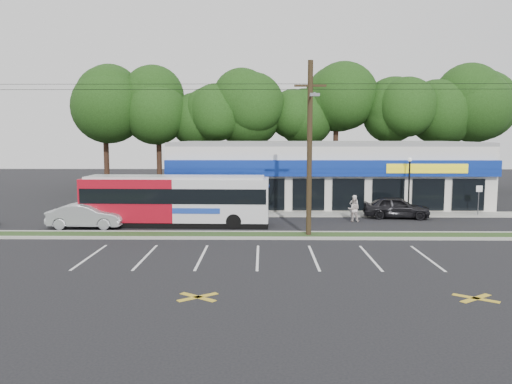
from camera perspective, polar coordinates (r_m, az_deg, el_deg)
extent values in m
plane|color=black|center=(28.06, 0.06, -5.50)|extent=(120.00, 120.00, 0.00)
cube|color=#243D19|center=(29.02, 0.09, -4.97)|extent=(40.00, 1.60, 0.12)
cube|color=#9E9E93|center=(28.19, 0.07, -5.30)|extent=(40.00, 0.25, 0.14)
cube|color=#9E9E93|center=(29.86, 0.11, -4.63)|extent=(40.00, 0.25, 0.14)
cube|color=#9E9E93|center=(37.19, 7.97, -2.52)|extent=(32.00, 2.20, 0.10)
cube|color=silver|center=(43.88, 7.53, 2.07)|extent=(25.00, 12.00, 5.00)
cube|color=#102D98|center=(37.63, 8.66, 2.71)|extent=(25.00, 0.50, 1.20)
cube|color=black|center=(38.00, 8.57, -0.29)|extent=(24.00, 0.12, 2.40)
cube|color=yellow|center=(38.95, 18.98, 2.55)|extent=(6.00, 0.06, 0.70)
cube|color=gray|center=(43.76, 7.58, 5.53)|extent=(25.00, 12.00, 0.30)
cylinder|color=black|center=(28.58, 6.14, 4.79)|extent=(0.30, 0.30, 10.00)
cube|color=black|center=(28.71, 6.22, 11.99)|extent=(1.80, 0.12, 0.12)
cylinder|color=#59595E|center=(27.46, 6.45, 10.99)|extent=(0.10, 2.40, 0.10)
cube|color=#59595E|center=(26.17, 6.73, 10.99)|extent=(0.50, 0.25, 0.15)
cylinder|color=black|center=(28.60, 0.09, 12.25)|extent=(50.00, 0.02, 0.02)
cylinder|color=black|center=(28.57, 0.09, 11.65)|extent=(50.00, 0.02, 0.02)
cylinder|color=black|center=(37.97, 17.07, 0.41)|extent=(0.12, 0.12, 4.00)
sphere|color=silver|center=(37.82, 17.18, 3.57)|extent=(0.30, 0.30, 0.30)
cylinder|color=#59595E|center=(39.58, 24.07, -0.95)|extent=(0.06, 0.06, 2.20)
cube|color=white|center=(39.44, 24.16, 0.34)|extent=(0.45, 0.04, 0.45)
cylinder|color=black|center=(55.97, -16.23, 3.17)|extent=(0.56, 0.56, 5.72)
sphere|color=black|center=(55.95, -16.41, 8.89)|extent=(6.76, 6.76, 6.76)
cylinder|color=black|center=(54.72, -11.21, 3.24)|extent=(0.56, 0.56, 5.72)
sphere|color=black|center=(54.70, -11.34, 9.09)|extent=(6.76, 6.76, 6.76)
cylinder|color=black|center=(53.90, -5.99, 3.28)|extent=(0.56, 0.56, 5.72)
sphere|color=black|center=(53.89, -6.06, 9.22)|extent=(6.76, 6.76, 6.76)
cylinder|color=black|center=(53.55, -0.66, 3.29)|extent=(0.56, 0.56, 5.72)
sphere|color=black|center=(53.53, -0.67, 9.28)|extent=(6.76, 6.76, 6.76)
cylinder|color=black|center=(53.65, 4.69, 3.28)|extent=(0.56, 0.56, 5.72)
sphere|color=black|center=(53.64, 4.74, 9.25)|extent=(6.76, 6.76, 6.76)
cylinder|color=black|center=(54.23, 9.98, 3.23)|extent=(0.56, 0.56, 5.72)
sphere|color=black|center=(54.21, 10.09, 9.14)|extent=(6.76, 6.76, 6.76)
cylinder|color=black|center=(55.24, 15.11, 3.17)|extent=(0.56, 0.56, 5.72)
sphere|color=black|center=(55.23, 15.28, 8.96)|extent=(6.76, 6.76, 6.76)
cylinder|color=black|center=(56.69, 20.02, 3.08)|extent=(0.56, 0.56, 5.72)
sphere|color=black|center=(56.67, 20.24, 8.73)|extent=(6.76, 6.76, 6.76)
cylinder|color=black|center=(58.53, 24.65, 2.97)|extent=(0.56, 0.56, 5.72)
sphere|color=black|center=(58.51, 24.91, 8.44)|extent=(6.76, 6.76, 6.76)
cube|color=maroon|center=(33.41, -14.16, -0.78)|extent=(6.05, 2.65, 2.74)
cube|color=silver|center=(32.24, -3.90, -0.85)|extent=(6.05, 2.65, 2.74)
cube|color=black|center=(32.92, -9.07, -3.45)|extent=(12.03, 2.75, 0.35)
cube|color=black|center=(32.65, -9.13, -0.25)|extent=(11.79, 2.86, 0.95)
cube|color=black|center=(32.03, 1.48, -0.57)|extent=(0.11, 2.12, 1.40)
cube|color=#193899|center=(31.28, -6.87, -2.17)|extent=(2.99, 0.11, 0.35)
cube|color=silver|center=(32.55, -9.17, 1.67)|extent=(11.43, 2.54, 0.18)
cylinder|color=black|center=(32.89, -16.66, -3.15)|extent=(0.96, 0.30, 0.96)
cylinder|color=black|center=(35.00, -15.47, -2.55)|extent=(0.96, 0.30, 0.96)
cylinder|color=black|center=(31.23, -2.57, -3.38)|extent=(0.96, 0.30, 0.96)
cylinder|color=black|center=(33.45, -2.25, -2.73)|extent=(0.96, 0.30, 0.96)
imported|color=black|center=(36.68, 15.74, -1.67)|extent=(4.78, 2.38, 1.57)
imported|color=#94989B|center=(33.28, -18.84, -2.60)|extent=(4.70, 1.66, 1.55)
imported|color=beige|center=(34.99, 11.15, -1.76)|extent=(0.67, 0.47, 1.77)
imported|color=beige|center=(34.52, 11.12, -1.99)|extent=(0.88, 0.74, 1.63)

